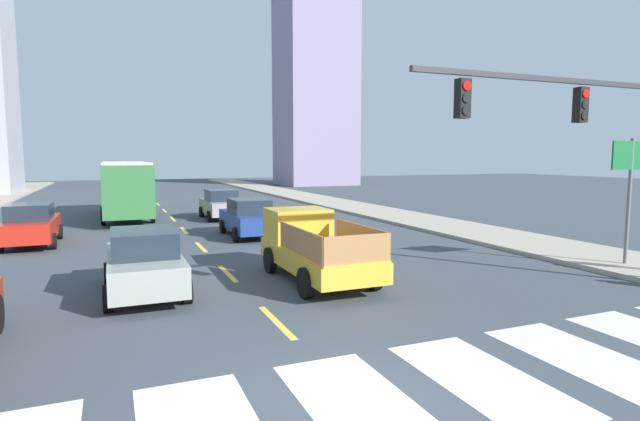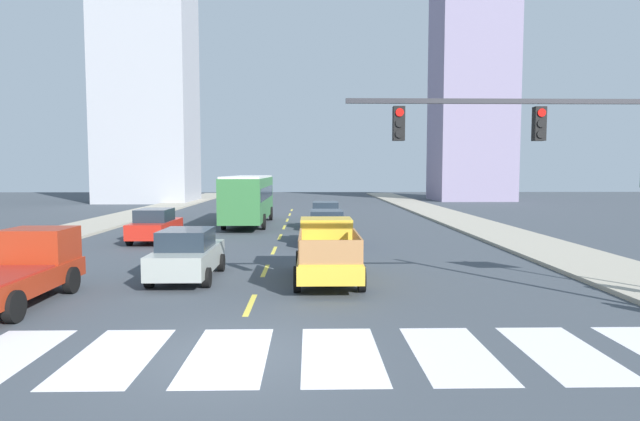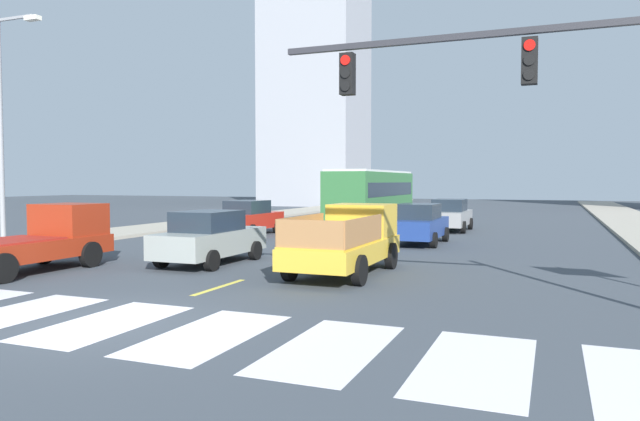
% 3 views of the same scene
% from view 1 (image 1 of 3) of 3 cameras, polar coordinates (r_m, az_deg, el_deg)
% --- Properties ---
extents(ground_plane, '(160.00, 160.00, 0.00)m').
position_cam_1_polar(ground_plane, '(7.91, 4.46, -21.01)').
color(ground_plane, '#3C434B').
extents(sidewalk_right, '(3.89, 110.00, 0.15)m').
position_cam_1_polar(sidewalk_right, '(29.19, 10.55, -0.98)').
color(sidewalk_right, '#A49C8B').
rests_on(sidewalk_right, ground).
extents(crosswalk_stripe_4, '(1.57, 3.44, 0.01)m').
position_cam_1_polar(crosswalk_stripe_4, '(7.91, 4.46, -20.98)').
color(crosswalk_stripe_4, silver).
rests_on(crosswalk_stripe_4, ground).
extents(crosswalk_stripe_5, '(1.57, 3.44, 0.01)m').
position_cam_1_polar(crosswalk_stripe_5, '(9.06, 17.95, -17.60)').
color(crosswalk_stripe_5, silver).
rests_on(crosswalk_stripe_5, ground).
extents(crosswalk_stripe_6, '(1.57, 3.44, 0.01)m').
position_cam_1_polar(crosswalk_stripe_6, '(10.58, 27.62, -14.49)').
color(crosswalk_stripe_6, silver).
rests_on(crosswalk_stripe_6, ground).
extents(lane_dash_0, '(0.16, 2.40, 0.01)m').
position_cam_1_polar(lane_dash_0, '(11.34, -4.96, -12.44)').
color(lane_dash_0, gold).
rests_on(lane_dash_0, ground).
extents(lane_dash_1, '(0.16, 2.40, 0.01)m').
position_cam_1_polar(lane_dash_1, '(16.01, -10.41, -7.02)').
color(lane_dash_1, gold).
rests_on(lane_dash_1, ground).
extents(lane_dash_2, '(0.16, 2.40, 0.01)m').
position_cam_1_polar(lane_dash_2, '(20.83, -13.31, -4.04)').
color(lane_dash_2, gold).
rests_on(lane_dash_2, ground).
extents(lane_dash_3, '(0.16, 2.40, 0.01)m').
position_cam_1_polar(lane_dash_3, '(25.72, -15.10, -2.19)').
color(lane_dash_3, gold).
rests_on(lane_dash_3, ground).
extents(lane_dash_4, '(0.16, 2.40, 0.01)m').
position_cam_1_polar(lane_dash_4, '(30.65, -16.32, -0.92)').
color(lane_dash_4, gold).
rests_on(lane_dash_4, ground).
extents(lane_dash_5, '(0.16, 2.40, 0.01)m').
position_cam_1_polar(lane_dash_5, '(35.59, -17.20, -0.01)').
color(lane_dash_5, gold).
rests_on(lane_dash_5, ground).
extents(lane_dash_6, '(0.16, 2.40, 0.01)m').
position_cam_1_polar(lane_dash_6, '(40.55, -17.86, 0.68)').
color(lane_dash_6, gold).
rests_on(lane_dash_6, ground).
extents(lane_dash_7, '(0.16, 2.40, 0.01)m').
position_cam_1_polar(lane_dash_7, '(45.52, -18.38, 1.22)').
color(lane_dash_7, gold).
rests_on(lane_dash_7, ground).
extents(pickup_stakebed, '(2.18, 5.20, 1.96)m').
position_cam_1_polar(pickup_stakebed, '(15.05, -0.87, -4.12)').
color(pickup_stakebed, gold).
rests_on(pickup_stakebed, ground).
extents(city_bus, '(2.72, 10.80, 3.32)m').
position_cam_1_polar(city_bus, '(31.89, -21.14, 2.69)').
color(city_bus, '#316D39').
rests_on(city_bus, ground).
extents(sedan_far, '(2.02, 4.40, 1.72)m').
position_cam_1_polar(sedan_far, '(23.12, -8.08, -0.80)').
color(sedan_far, navy).
rests_on(sedan_far, ground).
extents(sedan_mid, '(2.02, 4.40, 1.72)m').
position_cam_1_polar(sedan_mid, '(30.02, -11.16, 0.71)').
color(sedan_mid, gray).
rests_on(sedan_mid, ground).
extents(sedan_near_right, '(2.02, 4.40, 1.72)m').
position_cam_1_polar(sedan_near_right, '(23.70, -29.89, -1.39)').
color(sedan_near_right, red).
rests_on(sedan_near_right, ground).
extents(sedan_near_left, '(2.02, 4.40, 1.72)m').
position_cam_1_polar(sedan_near_left, '(14.07, -19.26, -5.50)').
color(sedan_near_left, gray).
rests_on(sedan_near_left, ground).
extents(traffic_signal_gantry, '(8.83, 0.27, 6.00)m').
position_cam_1_polar(traffic_signal_gantry, '(14.76, 30.11, 7.57)').
color(traffic_signal_gantry, '#2D2D33').
rests_on(traffic_signal_gantry, ground).
extents(direction_sign_green, '(1.70, 0.12, 4.20)m').
position_cam_1_polar(direction_sign_green, '(18.96, 31.68, 3.46)').
color(direction_sign_green, slate).
rests_on(direction_sign_green, ground).
extents(block_mid_left, '(9.07, 8.45, 33.77)m').
position_cam_1_polar(block_mid_left, '(67.88, -0.55, 17.34)').
color(block_mid_left, gray).
rests_on(block_mid_left, ground).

